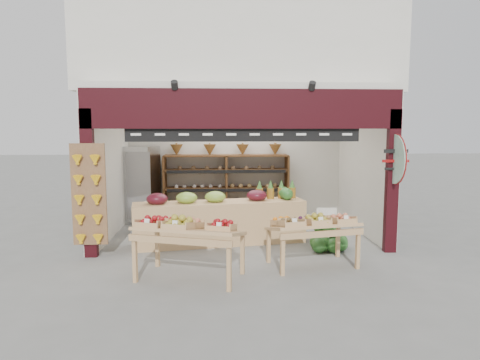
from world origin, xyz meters
The scene contains 11 objects.
ground centered at (0.00, 0.00, 0.00)m, with size 60.00×60.00×0.00m, color slate.
shop_structure centered at (0.00, 1.61, 3.92)m, with size 6.36×5.12×5.40m.
banana_board centered at (-2.73, -1.17, 1.12)m, with size 0.60×0.15×1.80m.
gift_sign centered at (2.75, -1.15, 1.75)m, with size 0.04×0.93×0.92m.
back_shelving centered at (-0.24, 1.94, 1.15)m, with size 3.12×0.51×1.92m.
refrigerator centered at (-2.34, 1.84, 0.94)m, with size 0.73×0.73×1.88m, color #B6B8BD.
cardboard_stack centered at (-1.71, 0.64, 0.25)m, with size 1.05×0.76×0.69m.
mid_counter centered at (-0.43, -0.29, 0.47)m, with size 3.48×1.21×1.07m.
display_table_left centered at (-1.00, -2.21, 0.78)m, with size 1.78×1.32×1.01m.
display_table_right centered at (1.11, -1.78, 0.72)m, with size 1.56×1.07×0.93m.
watermelon_pile centered at (1.64, -0.85, 0.19)m, with size 0.77×0.72×0.54m.
Camera 1 is at (-0.49, -8.70, 2.30)m, focal length 32.00 mm.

